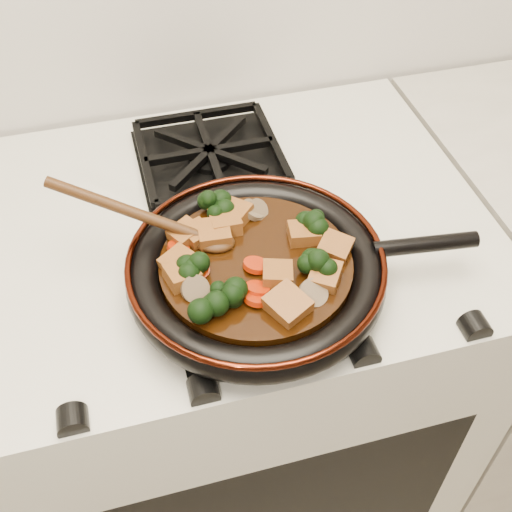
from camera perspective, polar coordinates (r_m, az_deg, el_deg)
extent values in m
cube|color=beige|center=(1.31, -1.70, -11.18)|extent=(0.76, 0.60, 0.90)
cylinder|color=black|center=(0.83, 0.00, -1.74)|extent=(0.31, 0.31, 0.01)
torus|color=black|center=(0.83, 0.00, -1.33)|extent=(0.33, 0.33, 0.04)
torus|color=#3E1308|center=(0.81, 0.00, -0.34)|extent=(0.33, 0.33, 0.01)
cylinder|color=black|center=(0.87, 14.80, 1.00)|extent=(0.14, 0.04, 0.02)
cylinder|color=black|center=(0.82, 0.00, -1.00)|extent=(0.25, 0.25, 0.02)
cube|color=brown|center=(0.81, -6.87, -0.59)|extent=(0.05, 0.05, 0.03)
cube|color=brown|center=(0.84, -5.26, 1.93)|extent=(0.04, 0.05, 0.02)
cube|color=brown|center=(0.84, -3.71, 1.90)|extent=(0.05, 0.05, 0.03)
cube|color=brown|center=(0.87, -1.73, 3.83)|extent=(0.05, 0.05, 0.03)
cube|color=brown|center=(0.76, 2.81, -4.40)|extent=(0.06, 0.06, 0.03)
cube|color=brown|center=(0.84, 4.27, 1.97)|extent=(0.05, 0.04, 0.02)
cube|color=brown|center=(0.85, -2.76, 2.96)|extent=(0.04, 0.04, 0.03)
cube|color=brown|center=(0.79, 1.93, -1.72)|extent=(0.05, 0.05, 0.03)
cube|color=brown|center=(0.79, 6.16, -1.79)|extent=(0.05, 0.06, 0.03)
cube|color=brown|center=(0.84, -6.29, 1.94)|extent=(0.05, 0.05, 0.02)
cube|color=brown|center=(0.83, 7.04, 0.74)|extent=(0.05, 0.06, 0.03)
cube|color=brown|center=(0.79, -6.59, -1.74)|extent=(0.05, 0.05, 0.03)
cylinder|color=#A82104|center=(0.77, 0.05, -3.77)|extent=(0.03, 0.03, 0.02)
cylinder|color=#A82104|center=(0.80, -5.17, -1.25)|extent=(0.03, 0.03, 0.02)
cylinder|color=#A82104|center=(0.80, -0.05, -0.82)|extent=(0.03, 0.03, 0.02)
cylinder|color=#A82104|center=(0.78, 0.12, -2.94)|extent=(0.03, 0.03, 0.02)
cylinder|color=#A82104|center=(0.83, -6.92, 0.70)|extent=(0.03, 0.03, 0.02)
cylinder|color=brown|center=(0.77, 5.10, -3.31)|extent=(0.04, 0.04, 0.02)
cylinder|color=brown|center=(0.87, -0.31, 4.10)|extent=(0.04, 0.04, 0.02)
cylinder|color=brown|center=(0.78, -5.43, -2.94)|extent=(0.04, 0.04, 0.03)
cylinder|color=brown|center=(0.87, 0.10, 4.11)|extent=(0.04, 0.04, 0.03)
ellipsoid|color=#3F220D|center=(0.83, -3.79, 1.33)|extent=(0.07, 0.06, 0.02)
cylinder|color=#3F220D|center=(0.84, -11.05, 3.89)|extent=(0.02, 0.02, 0.22)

